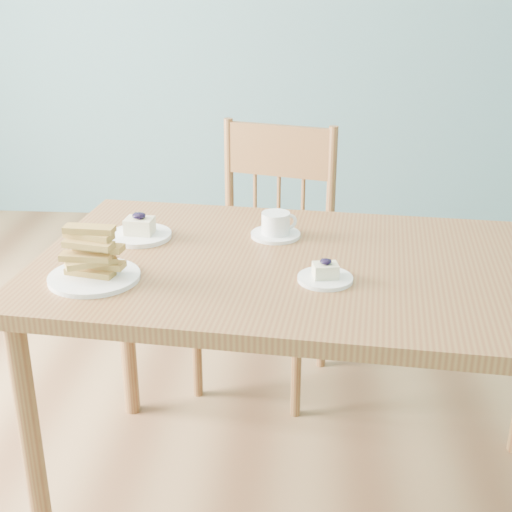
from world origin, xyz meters
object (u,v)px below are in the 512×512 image
cheesecake_plate_near (325,275)px  coffee_cup (276,226)px  dining_table (312,289)px  cheesecake_plate_far (140,231)px  biscotti_plate (93,262)px  dining_chair (266,258)px

cheesecake_plate_near → coffee_cup: 0.33m
dining_table → coffee_cup: coffee_cup is taller
cheesecake_plate_far → biscotti_plate: (-0.05, -0.30, 0.03)m
cheesecake_plate_near → biscotti_plate: bearing=-176.3°
cheesecake_plate_near → biscotti_plate: (-0.58, -0.04, 0.03)m
cheesecake_plate_near → dining_table: bearing=105.1°
dining_table → dining_chair: dining_chair is taller
dining_table → biscotti_plate: biscotti_plate is taller
dining_table → cheesecake_plate_far: (-0.50, 0.15, 0.10)m
biscotti_plate → dining_table: bearing=15.4°
cheesecake_plate_near → cheesecake_plate_far: size_ratio=0.77×
cheesecake_plate_near → biscotti_plate: biscotti_plate is taller
dining_chair → coffee_cup: 0.61m
cheesecake_plate_near → cheesecake_plate_far: bearing=153.9°
dining_table → cheesecake_plate_far: cheesecake_plate_far is taller
cheesecake_plate_far → coffee_cup: cheesecake_plate_far is taller
cheesecake_plate_near → cheesecake_plate_far: (-0.53, 0.26, 0.00)m
coffee_cup → biscotti_plate: (-0.44, -0.34, 0.02)m
dining_chair → cheesecake_plate_far: bearing=-105.1°
dining_table → dining_chair: 0.76m
dining_table → cheesecake_plate_far: bearing=169.1°
dining_table → cheesecake_plate_near: bearing=-69.5°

